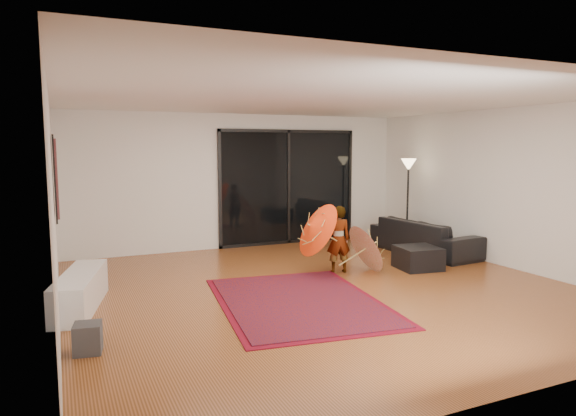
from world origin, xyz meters
TOP-DOWN VIEW (x-y plane):
  - floor at (0.00, 0.00)m, footprint 7.00×7.00m
  - ceiling at (0.00, 0.00)m, footprint 7.00×7.00m
  - wall_back at (0.00, 3.50)m, footprint 7.00×0.00m
  - wall_front at (0.00, -3.50)m, footprint 7.00×0.00m
  - wall_left at (-3.50, 0.00)m, footprint 0.00×7.00m
  - wall_right at (3.50, 0.00)m, footprint 0.00×7.00m
  - sliding_door at (1.00, 3.47)m, footprint 3.06×0.07m
  - painting at (-3.46, 1.00)m, footprint 0.04×1.28m
  - media_console at (-3.25, 0.47)m, footprint 0.79×1.69m
  - speaker at (-3.25, -1.09)m, footprint 0.30×0.30m
  - persian_rug at (-0.61, -0.43)m, footprint 2.41×3.11m
  - sofa at (2.95, 1.41)m, footprint 1.07×2.29m
  - ottoman at (2.02, 0.43)m, footprint 0.74×0.74m
  - floor_lamp at (3.10, 2.15)m, footprint 0.31×0.31m
  - child at (0.68, 0.77)m, footprint 0.45×0.34m
  - parasol_orange at (0.13, 0.72)m, footprint 0.61×0.92m
  - parasol_white at (1.28, 0.62)m, footprint 0.53×0.84m

SIDE VIEW (x-z plane):
  - floor at x=0.00m, z-range 0.00..0.00m
  - persian_rug at x=-0.61m, z-range 0.00..0.02m
  - speaker at x=-3.25m, z-range 0.00..0.30m
  - ottoman at x=2.02m, z-range 0.00..0.38m
  - media_console at x=-3.25m, z-range 0.00..0.46m
  - sofa at x=2.95m, z-range 0.00..0.65m
  - parasol_white at x=1.28m, z-range 0.04..0.96m
  - child at x=0.68m, z-range 0.00..1.10m
  - parasol_orange at x=0.13m, z-range 0.28..1.19m
  - sliding_door at x=1.00m, z-range 0.00..2.40m
  - wall_back at x=0.00m, z-range -2.15..4.85m
  - wall_front at x=0.00m, z-range -2.15..4.85m
  - wall_left at x=-3.50m, z-range -2.15..4.85m
  - wall_right at x=3.50m, z-range -2.15..4.85m
  - floor_lamp at x=3.10m, z-range 0.52..2.33m
  - painting at x=-3.46m, z-range 1.11..2.19m
  - ceiling at x=0.00m, z-range 2.70..2.70m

